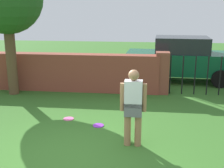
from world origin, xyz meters
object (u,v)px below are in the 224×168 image
car (181,59)px  person (133,105)px  frisbee_purple (98,125)px  frisbee_pink (69,119)px

car → person: bearing=77.9°
person → car: bearing=-104.4°
person → car: (1.56, 5.93, -0.04)m
frisbee_purple → car: bearing=63.8°
car → frisbee_pink: size_ratio=15.83×
car → frisbee_purple: car is taller
frisbee_purple → frisbee_pink: bearing=157.3°
car → frisbee_purple: size_ratio=15.83×
car → frisbee_purple: (-2.45, -4.98, -0.85)m
frisbee_purple → frisbee_pink: (-0.84, 0.35, 0.00)m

